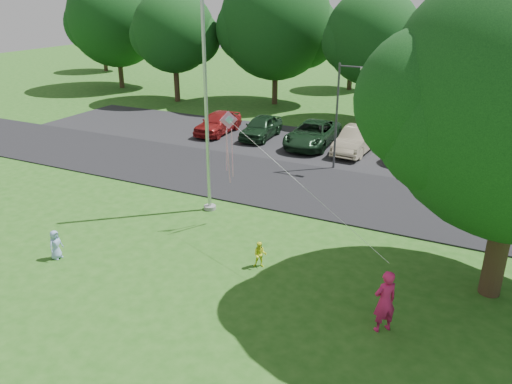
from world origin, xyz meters
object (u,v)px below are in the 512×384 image
at_px(street_lamp, 341,108).
at_px(trash_can, 412,171).
at_px(kite, 231,133).
at_px(child_blue, 56,245).
at_px(woman, 385,301).
at_px(flagpole, 206,110).
at_px(child_yellow, 260,255).

bearing_deg(street_lamp, trash_can, 4.20).
bearing_deg(kite, child_blue, -171.17).
bearing_deg(woman, trash_can, -128.54).
bearing_deg(woman, child_blue, -39.70).
bearing_deg(flagpole, child_blue, -113.61).
height_order(trash_can, child_yellow, child_yellow).
xyz_separation_m(street_lamp, child_blue, (-5.79, -12.96, -2.67)).
xyz_separation_m(flagpole, child_blue, (-2.54, -5.81, -3.65)).
xyz_separation_m(flagpole, child_yellow, (3.90, -3.30, -3.71)).
relative_size(child_yellow, kite, 0.13).
relative_size(woman, child_blue, 1.76).
bearing_deg(street_lamp, kite, -99.60).
height_order(child_blue, kite, kite).
height_order(flagpole, kite, flagpole).
bearing_deg(kite, child_yellow, -86.21).
bearing_deg(child_blue, woman, -83.99).
relative_size(trash_can, child_yellow, 0.98).
bearing_deg(street_lamp, child_blue, -112.37).
xyz_separation_m(trash_can, child_yellow, (-3.02, -10.61, 0.01)).
bearing_deg(trash_can, kite, -122.56).
bearing_deg(flagpole, street_lamp, 65.54).
bearing_deg(kite, flagpole, 108.82).
distance_m(street_lamp, woman, 13.18).
relative_size(street_lamp, child_blue, 5.15).
relative_size(flagpole, street_lamp, 1.89).
bearing_deg(kite, street_lamp, 38.24).
xyz_separation_m(trash_can, kite, (-5.29, -8.28, 3.24)).
bearing_deg(woman, kite, -75.09).
relative_size(child_blue, kite, 0.15).
xyz_separation_m(trash_can, child_blue, (-9.45, -13.12, 0.07)).
bearing_deg(flagpole, woman, -30.31).
bearing_deg(child_yellow, kite, 114.05).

